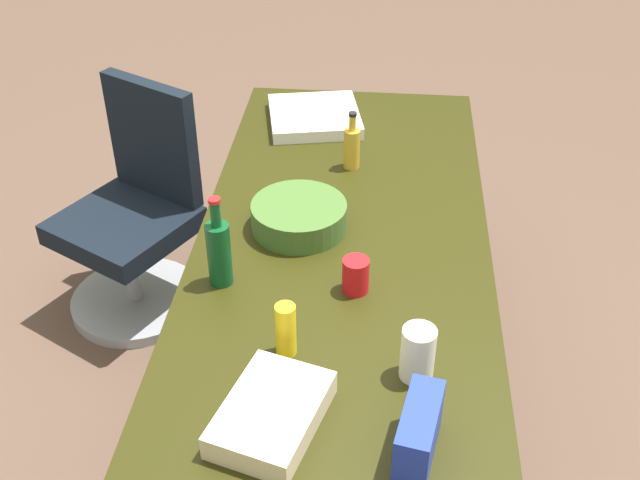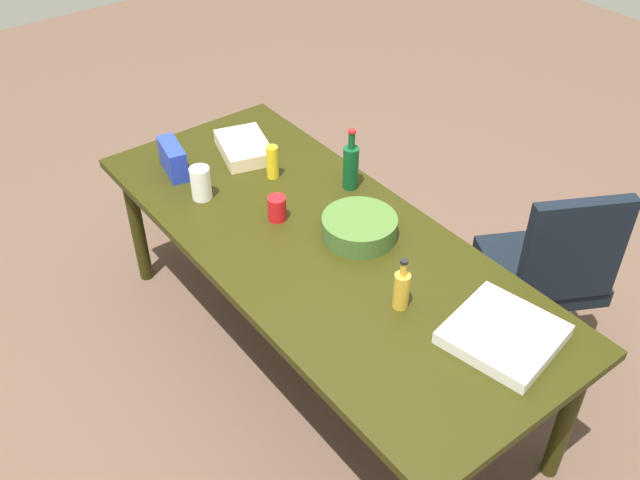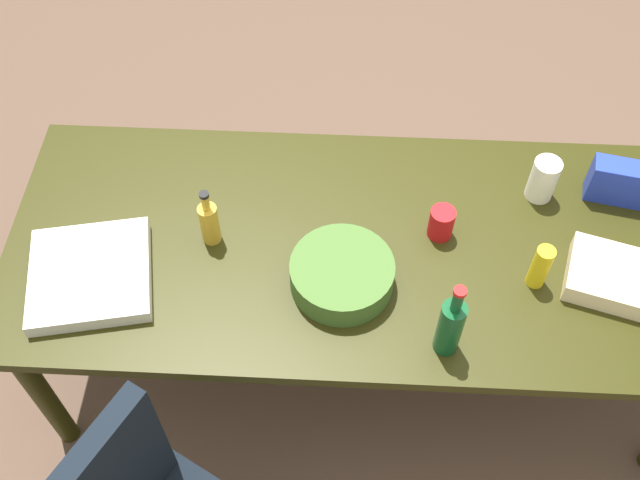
# 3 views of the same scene
# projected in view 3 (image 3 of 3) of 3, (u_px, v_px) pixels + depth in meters

# --- Properties ---
(ground_plane) EXTENTS (10.00, 10.00, 0.00)m
(ground_plane) POSITION_uv_depth(u_px,v_px,m) (357.00, 353.00, 2.96)
(ground_plane) COLOR brown
(conference_table) EXTENTS (2.30, 0.95, 0.74)m
(conference_table) POSITION_uv_depth(u_px,v_px,m) (366.00, 257.00, 2.42)
(conference_table) COLOR black
(conference_table) RESTS_ON ground
(dressing_bottle) EXTENTS (0.07, 0.07, 0.22)m
(dressing_bottle) POSITION_uv_depth(u_px,v_px,m) (209.00, 222.00, 2.31)
(dressing_bottle) COLOR gold
(dressing_bottle) RESTS_ON conference_table
(wine_bottle) EXTENTS (0.09, 0.09, 0.30)m
(wine_bottle) POSITION_uv_depth(u_px,v_px,m) (450.00, 326.00, 2.06)
(wine_bottle) COLOR #0D4621
(wine_bottle) RESTS_ON conference_table
(red_solo_cup) EXTENTS (0.10, 0.10, 0.11)m
(red_solo_cup) POSITION_uv_depth(u_px,v_px,m) (441.00, 223.00, 2.35)
(red_solo_cup) COLOR red
(red_solo_cup) RESTS_ON conference_table
(salad_bowl) EXTENTS (0.32, 0.32, 0.09)m
(salad_bowl) POSITION_uv_depth(u_px,v_px,m) (342.00, 274.00, 2.24)
(salad_bowl) COLOR #3C5E26
(salad_bowl) RESTS_ON conference_table
(sheet_cake) EXTENTS (0.37, 0.30, 0.07)m
(sheet_cake) POSITION_uv_depth(u_px,v_px,m) (621.00, 279.00, 2.25)
(sheet_cake) COLOR beige
(sheet_cake) RESTS_ON conference_table
(mustard_bottle) EXTENTS (0.07, 0.07, 0.16)m
(mustard_bottle) POSITION_uv_depth(u_px,v_px,m) (540.00, 267.00, 2.22)
(mustard_bottle) COLOR yellow
(mustard_bottle) RESTS_ON conference_table
(pizza_box) EXTENTS (0.42, 0.42, 0.05)m
(pizza_box) POSITION_uv_depth(u_px,v_px,m) (90.00, 275.00, 2.27)
(pizza_box) COLOR silver
(pizza_box) RESTS_ON conference_table
(chip_bag_blue) EXTENTS (0.23, 0.12, 0.15)m
(chip_bag_blue) POSITION_uv_depth(u_px,v_px,m) (624.00, 183.00, 2.42)
(chip_bag_blue) COLOR #2136BA
(chip_bag_blue) RESTS_ON conference_table
(mayo_jar) EXTENTS (0.12, 0.12, 0.16)m
(mayo_jar) POSITION_uv_depth(u_px,v_px,m) (543.00, 179.00, 2.43)
(mayo_jar) COLOR white
(mayo_jar) RESTS_ON conference_table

